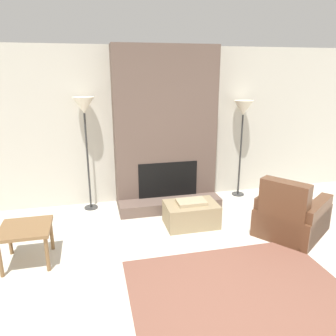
% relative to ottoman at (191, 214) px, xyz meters
% --- Properties ---
extents(ground_plane, '(24.00, 24.00, 0.00)m').
position_rel_ottoman_xyz_m(ground_plane, '(-0.17, -2.09, -0.18)').
color(ground_plane, beige).
extents(wall_back, '(7.39, 0.06, 2.60)m').
position_rel_ottoman_xyz_m(wall_back, '(-0.17, 1.22, 1.12)').
color(wall_back, beige).
rests_on(wall_back, ground_plane).
extents(fireplace, '(1.67, 0.78, 2.60)m').
position_rel_ottoman_xyz_m(fireplace, '(-0.17, 0.95, 1.05)').
color(fireplace, brown).
rests_on(fireplace, ground_plane).
extents(ottoman, '(0.76, 0.52, 0.39)m').
position_rel_ottoman_xyz_m(ottoman, '(0.00, 0.00, 0.00)').
color(ottoman, '#998460').
rests_on(ottoman, ground_plane).
extents(armchair, '(1.22, 1.19, 0.86)m').
position_rel_ottoman_xyz_m(armchair, '(1.26, -0.59, 0.08)').
color(armchair, brown).
rests_on(armchair, ground_plane).
extents(side_table, '(0.57, 0.57, 0.46)m').
position_rel_ottoman_xyz_m(side_table, '(-2.19, -0.49, 0.22)').
color(side_table, brown).
rests_on(side_table, ground_plane).
extents(floor_lamp_left, '(0.33, 0.33, 1.83)m').
position_rel_ottoman_xyz_m(floor_lamp_left, '(-1.44, 0.99, 1.43)').
color(floor_lamp_left, '#333333').
rests_on(floor_lamp_left, ground_plane).
extents(floor_lamp_right, '(0.33, 0.33, 1.72)m').
position_rel_ottoman_xyz_m(floor_lamp_right, '(1.22, 0.99, 1.33)').
color(floor_lamp_right, '#333333').
rests_on(floor_lamp_right, ground_plane).
extents(area_rug, '(2.27, 1.59, 0.01)m').
position_rel_ottoman_xyz_m(area_rug, '(0.04, -1.56, -0.17)').
color(area_rug, brown).
rests_on(area_rug, ground_plane).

